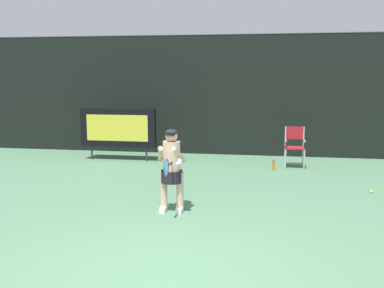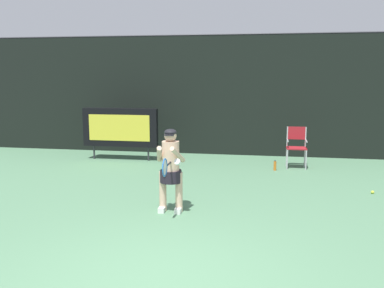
{
  "view_description": "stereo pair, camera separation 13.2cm",
  "coord_description": "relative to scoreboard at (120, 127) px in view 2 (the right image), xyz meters",
  "views": [
    {
      "loc": [
        1.09,
        -4.55,
        2.47
      ],
      "look_at": [
        -0.27,
        3.97,
        1.05
      ],
      "focal_mm": 39.9,
      "sensor_mm": 36.0,
      "label": 1
    },
    {
      "loc": [
        1.22,
        -4.53,
        2.47
      ],
      "look_at": [
        -0.27,
        3.97,
        1.05
      ],
      "focal_mm": 39.9,
      "sensor_mm": 36.0,
      "label": 2
    }
  ],
  "objects": [
    {
      "name": "backdrop_screen",
      "position": [
        2.92,
        1.39,
        0.86
      ],
      "size": [
        18.0,
        0.12,
        3.66
      ],
      "color": "black",
      "rests_on": "ground"
    },
    {
      "name": "scoreboard",
      "position": [
        0.0,
        0.0,
        0.0
      ],
      "size": [
        2.2,
        0.21,
        1.5
      ],
      "color": "black",
      "rests_on": "ground"
    },
    {
      "name": "umpire_chair",
      "position": [
        4.95,
        -0.17,
        -0.33
      ],
      "size": [
        0.52,
        0.44,
        1.08
      ],
      "color": "#B7B7BC",
      "rests_on": "ground"
    },
    {
      "name": "water_bottle",
      "position": [
        4.39,
        -0.64,
        -0.82
      ],
      "size": [
        0.07,
        0.07,
        0.27
      ],
      "color": "orange",
      "rests_on": "ground"
    },
    {
      "name": "tennis_player",
      "position": [
        2.47,
        -4.35,
        -0.12
      ],
      "size": [
        0.53,
        0.61,
        1.51
      ],
      "color": "white",
      "rests_on": "ground"
    },
    {
      "name": "tennis_racket",
      "position": [
        2.51,
        -4.9,
        -0.01
      ],
      "size": [
        0.03,
        0.6,
        0.31
      ],
      "rotation": [
        0.0,
        0.0,
        0.25
      ],
      "color": "black"
    },
    {
      "name": "tennis_ball_loose",
      "position": [
        6.37,
        -2.5,
        -0.91
      ],
      "size": [
        0.07,
        0.07,
        0.07
      ],
      "color": "#CCDB3D",
      "rests_on": "ground"
    }
  ]
}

